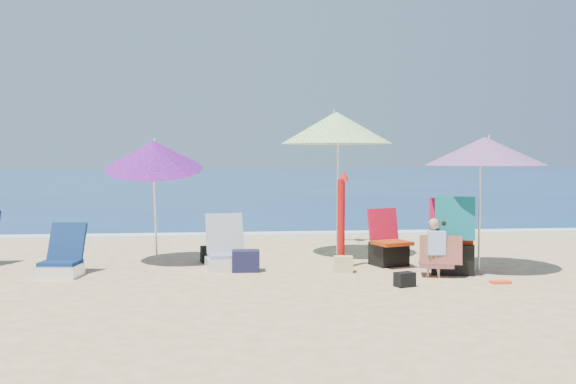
{
  "coord_description": "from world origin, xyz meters",
  "views": [
    {
      "loc": [
        -1.26,
        -8.16,
        1.58
      ],
      "look_at": [
        -0.3,
        1.0,
        1.1
      ],
      "focal_mm": 40.44,
      "sensor_mm": 36.0,
      "label": 1
    }
  ],
  "objects": [
    {
      "name": "sea",
      "position": [
        0.0,
        45.0,
        -0.05
      ],
      "size": [
        120.0,
        80.0,
        0.12
      ],
      "color": "navy",
      "rests_on": "ground"
    },
    {
      "name": "bag_navy_a",
      "position": [
        -0.91,
        0.84,
        0.15
      ],
      "size": [
        0.39,
        0.29,
        0.3
      ],
      "color": "#171734",
      "rests_on": "ground"
    },
    {
      "name": "chair_rainbow",
      "position": [
        -1.18,
        1.06,
        0.21
      ],
      "size": [
        0.63,
        0.79,
        0.77
      ],
      "color": "#CD4854",
      "rests_on": "ground"
    },
    {
      "name": "bag_black_b",
      "position": [
        0.99,
        -0.45,
        0.09
      ],
      "size": [
        0.27,
        0.23,
        0.18
      ],
      "color": "black",
      "rests_on": "ground"
    },
    {
      "name": "umbrella_striped",
      "position": [
        0.57,
        2.01,
        2.06
      ],
      "size": [
        1.85,
        1.85,
        2.36
      ],
      "color": "silver",
      "rests_on": "ground"
    },
    {
      "name": "camp_chair_left",
      "position": [
        1.2,
        1.11,
        0.25
      ],
      "size": [
        0.61,
        0.75,
        0.84
      ],
      "color": "#9D2C0B",
      "rests_on": "ground"
    },
    {
      "name": "person_center",
      "position": [
        1.6,
        0.13,
        0.39
      ],
      "size": [
        0.57,
        0.51,
        0.8
      ],
      "color": "tan",
      "rests_on": "ground"
    },
    {
      "name": "umbrella_turquoise",
      "position": [
        2.38,
        0.47,
        1.68
      ],
      "size": [
        1.81,
        1.81,
        1.91
      ],
      "color": "silver",
      "rests_on": "ground"
    },
    {
      "name": "camp_chair_right",
      "position": [
        1.9,
        0.41,
        0.39
      ],
      "size": [
        0.84,
        0.86,
        1.07
      ],
      "color": "#B0240C",
      "rests_on": "ground"
    },
    {
      "name": "ground",
      "position": [
        0.0,
        0.0,
        0.0
      ],
      "size": [
        120.0,
        120.0,
        0.0
      ],
      "color": "#D8BC84",
      "rests_on": "ground"
    },
    {
      "name": "umbrella_blue",
      "position": [
        -2.24,
        1.59,
        1.63
      ],
      "size": [
        1.46,
        1.52,
        1.99
      ],
      "color": "white",
      "rests_on": "ground"
    },
    {
      "name": "bag_black_a",
      "position": [
        -1.39,
        1.71,
        0.12
      ],
      "size": [
        0.36,
        0.29,
        0.24
      ],
      "color": "black",
      "rests_on": "ground"
    },
    {
      "name": "orange_item",
      "position": [
        2.25,
        -0.38,
        0.02
      ],
      "size": [
        0.25,
        0.12,
        0.03
      ],
      "color": "#FF421A",
      "rests_on": "ground"
    },
    {
      "name": "foam",
      "position": [
        0.0,
        5.1,
        0.02
      ],
      "size": [
        120.0,
        0.5,
        0.04
      ],
      "color": "white",
      "rests_on": "ground"
    },
    {
      "name": "furled_umbrella",
      "position": [
        0.47,
        0.96,
        0.78
      ],
      "size": [
        0.18,
        0.16,
        1.42
      ],
      "color": "#B00D0C",
      "rests_on": "ground"
    },
    {
      "name": "bag_tan",
      "position": [
        0.43,
        0.62,
        0.11
      ],
      "size": [
        0.29,
        0.23,
        0.22
      ],
      "color": "tan",
      "rests_on": "ground"
    },
    {
      "name": "chair_navy",
      "position": [
        -3.38,
        0.76,
        0.18
      ],
      "size": [
        0.58,
        0.72,
        0.69
      ],
      "color": "#0D224A",
      "rests_on": "ground"
    }
  ]
}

